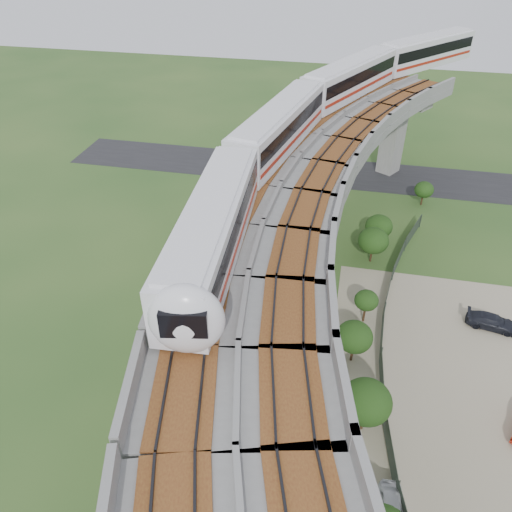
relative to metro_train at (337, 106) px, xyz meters
The scene contains 14 objects.
ground 21.66m from the metro_train, 99.67° to the right, with size 160.00×160.00×0.00m, color #284D1F.
dirt_lot 25.60m from the metro_train, 60.64° to the right, with size 18.00×26.00×0.04m, color gray.
asphalt_road 17.74m from the metro_train, 103.54° to the left, with size 60.00×8.00×0.03m, color #232326.
viaduct 17.89m from the metro_train, 87.23° to the right, with size 19.58×73.98×11.40m.
metro_train is the anchor object (origin of this frame).
fence 22.09m from the metro_train, 68.96° to the right, with size 3.87×38.73×1.50m.
tree_0 15.69m from the metro_train, 33.97° to the left, with size 2.01×2.01×2.68m.
tree_1 11.75m from the metro_train, 22.98° to the right, with size 2.55×2.55×3.00m.
tree_2 12.20m from the metro_train, 48.95° to the right, with size 2.72×2.72×3.40m.
tree_3 17.41m from the metro_train, 72.78° to the right, with size 1.84×1.84×2.91m.
tree_4 20.70m from the metro_train, 78.97° to the right, with size 2.56×2.56×3.41m.
tree_5 25.74m from the metro_train, 79.34° to the right, with size 3.07×3.07×3.91m.
car_white 31.59m from the metro_train, 77.99° to the right, with size 1.37×3.39×1.16m, color white.
car_dark 21.80m from the metro_train, 41.36° to the right, with size 1.52×3.75×1.09m, color black.
Camera 1 is at (4.93, -25.87, 26.81)m, focal length 35.00 mm.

